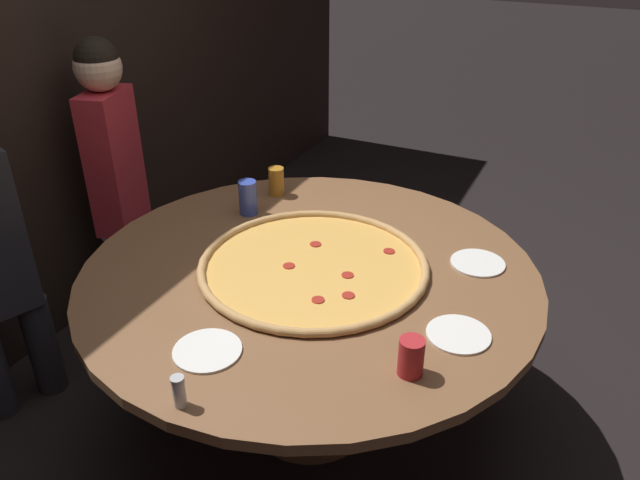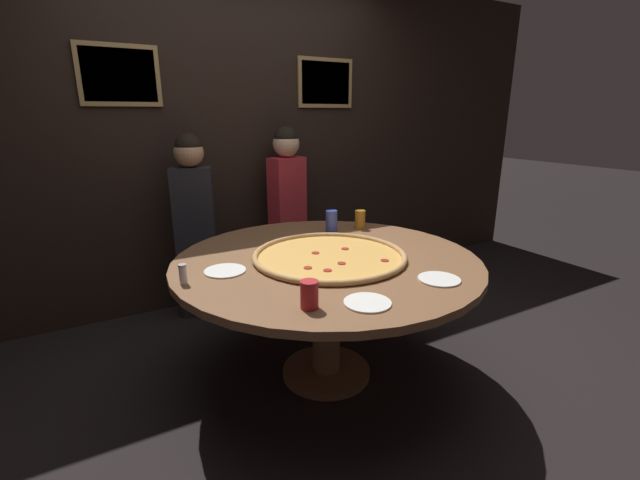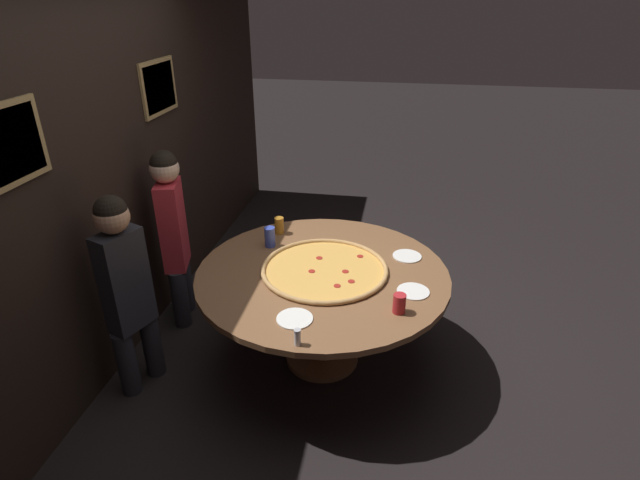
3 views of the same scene
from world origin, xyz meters
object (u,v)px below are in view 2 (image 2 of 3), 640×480
Objects in this scene: dining_table at (327,278)px; diner_far_left at (194,217)px; diner_side_right at (287,203)px; white_plate_right_side at (225,271)px; white_plate_near_front at (367,303)px; white_plate_beside_cup at (439,279)px; drink_cup_centre_back at (360,219)px; giant_pizza at (329,256)px; drink_cup_near_right at (331,221)px; condiment_shaker at (183,274)px; drink_cup_beside_pizza at (309,295)px.

diner_far_left reaches higher than dining_table.
white_plate_right_side is at bearing 36.85° from diner_side_right.
white_plate_near_front is 0.45m from white_plate_beside_cup.
white_plate_right_side is (-1.07, -0.36, -0.06)m from drink_cup_centre_back.
giant_pizza is at bearing 118.50° from white_plate_beside_cup.
dining_table is 1.19× the size of diner_side_right.
giant_pizza is 4.21× the size of white_plate_near_front.
diner_side_right is (0.03, 1.75, 0.05)m from white_plate_beside_cup.
dining_table is at bearing -123.71° from drink_cup_near_right.
diner_far_left is at bearing 99.32° from white_plate_near_front.
white_plate_beside_cup is at bearing -89.39° from drink_cup_near_right.
white_plate_beside_cup is at bearing -61.50° from giant_pizza.
dining_table is 0.56m from drink_cup_near_right.
white_plate_near_front is at bearing -113.16° from drink_cup_near_right.
white_plate_near_front is 0.14× the size of diner_side_right.
condiment_shaker is at bearing 94.70° from diner_far_left.
drink_cup_beside_pizza is 0.65m from condiment_shaker.
white_plate_right_side is (-0.57, 0.08, -0.01)m from giant_pizza.
giant_pizza is at bearing 74.62° from white_plate_near_front.
diner_side_right is at bearing 75.09° from white_plate_near_front.
white_plate_near_front is at bearing -104.20° from dining_table.
condiment_shaker reaches higher than white_plate_right_side.
white_plate_beside_cup is at bearing 73.89° from diner_side_right.
drink_cup_centre_back is 0.80m from diner_side_right.
white_plate_right_side is (-0.56, 0.06, 0.12)m from dining_table.
drink_cup_centre_back is 1.32× the size of condiment_shaker.
giant_pizza is (0.01, -0.01, 0.13)m from dining_table.
drink_cup_near_right is at bearing 22.31° from condiment_shaker.
dining_table is at bearing 0.06° from condiment_shaker.
drink_cup_beside_pizza is 1.22× the size of condiment_shaker.
drink_cup_centre_back reaches higher than white_plate_right_side.
condiment_shaker reaches higher than dining_table.
diner_side_right is at bearing 87.27° from drink_cup_near_right.
drink_cup_centre_back is 0.09× the size of diner_far_left.
giant_pizza reaches higher than white_plate_near_front.
drink_cup_near_right reaches higher than white_plate_near_front.
drink_cup_centre_back is at bearing 18.52° from white_plate_right_side.
white_plate_right_side reaches higher than dining_table.
drink_cup_beside_pizza is at bearing -128.03° from giant_pizza.
diner_side_right is at bearing 67.49° from drink_cup_beside_pizza.
drink_cup_centre_back is at bearing 40.88° from giant_pizza.
white_plate_right_side is (-0.85, -0.37, -0.07)m from drink_cup_near_right.
dining_table is at bearing 59.48° from diner_side_right.
drink_cup_near_right is 1.25× the size of drink_cup_beside_pizza.
dining_table is 17.33× the size of condiment_shaker.
drink_cup_beside_pizza reaches higher than white_plate_beside_cup.
diner_far_left reaches higher than white_plate_right_side.
drink_cup_beside_pizza is at bearing 177.07° from white_plate_beside_cup.
condiment_shaker is (-1.29, -0.42, -0.01)m from drink_cup_centre_back.
dining_table is 11.33× the size of drink_cup_near_right.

